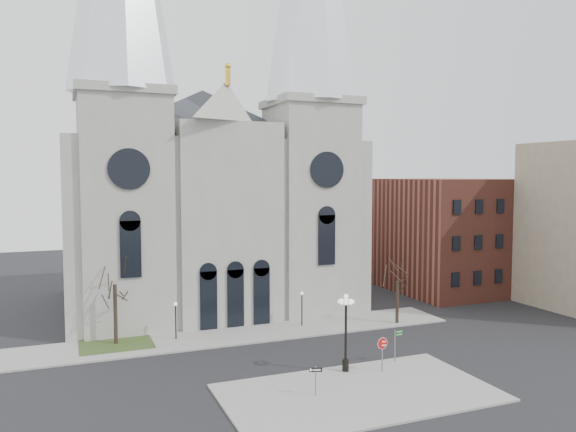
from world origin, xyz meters
name	(u,v)px	position (x,y,z in m)	size (l,w,h in m)	color
ground	(288,375)	(0.00, 0.00, 0.00)	(160.00, 160.00, 0.00)	black
sidewalk_near	(358,393)	(3.00, -5.00, 0.07)	(18.00, 10.00, 0.14)	gray
sidewalk_far	(243,334)	(0.00, 11.00, 0.07)	(40.00, 6.00, 0.14)	gray
grass_patch	(116,344)	(-11.00, 12.00, 0.09)	(6.00, 5.00, 0.18)	#2D401B
cathedral	(210,138)	(0.00, 22.86, 18.48)	(33.00, 26.66, 54.00)	gray
bg_building_brick	(442,234)	(30.00, 22.00, 7.00)	(14.00, 18.00, 14.00)	brown
tree_left	(115,281)	(-11.00, 12.00, 5.58)	(3.20, 3.20, 7.50)	black
tree_right	(398,279)	(15.00, 9.00, 4.47)	(3.20, 3.20, 6.00)	black
ped_lamp_left	(176,314)	(-6.00, 11.50, 2.33)	(0.32, 0.32, 3.26)	black
ped_lamp_right	(302,303)	(6.00, 11.50, 2.33)	(0.32, 0.32, 3.26)	black
stop_sign	(382,347)	(6.52, -2.20, 1.94)	(0.88, 0.29, 2.53)	slate
globe_lamp	(346,323)	(4.04, -1.19, 3.73)	(1.51, 1.51, 5.71)	black
one_way_sign	(316,375)	(0.11, -4.51, 1.47)	(0.81, 0.34, 1.94)	slate
street_name_sign	(396,343)	(8.67, -0.64, 1.57)	(0.78, 0.16, 2.44)	slate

